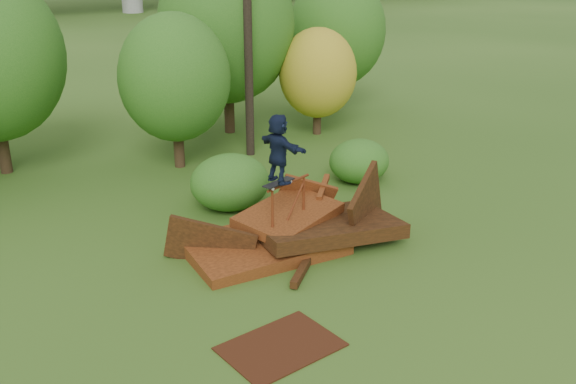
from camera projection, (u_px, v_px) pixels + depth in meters
ground at (372, 283)px, 13.61m from camera, size 240.00×240.00×0.00m
scrap_pile at (295, 231)px, 15.17m from camera, size 5.72×3.48×2.24m
grind_rail at (288, 205)px, 14.77m from camera, size 1.40×0.47×1.68m
skateboard at (279, 183)px, 14.29m from camera, size 0.89×0.47×0.09m
skater at (279, 149)px, 14.00m from camera, size 0.60×1.48×1.55m
flat_plate at (281, 347)px, 11.41m from camera, size 2.11×1.58×0.03m
tree_2 at (175, 78)px, 19.78m from camera, size 3.47×3.47×4.89m
tree_3 at (226, 25)px, 23.23m from camera, size 4.97×4.97×6.89m
tree_4 at (318, 73)px, 23.62m from camera, size 2.88×2.88×3.98m
tree_5 at (337, 31)px, 26.88m from camera, size 4.09×4.09×5.74m
shrub_left at (230, 182)px, 17.23m from camera, size 2.18×2.01×1.51m
shrub_right at (359, 161)px, 19.23m from camera, size 1.86×1.70×1.31m
utility_pole at (247, 2)px, 20.22m from camera, size 1.40×0.28×9.95m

